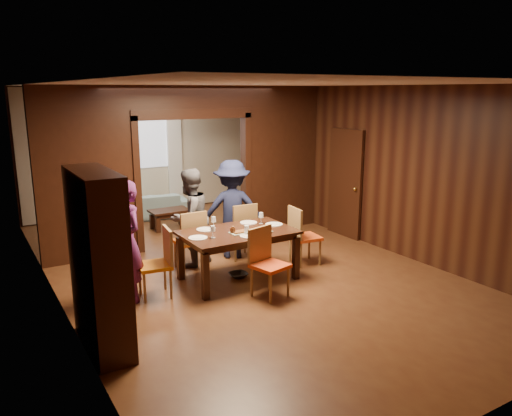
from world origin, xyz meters
TOP-DOWN VIEW (x-y plane):
  - floor at (0.00, 0.00)m, footprint 9.00×9.00m
  - ceiling at (0.00, 0.00)m, footprint 5.50×9.00m
  - room_walls at (0.00, 1.89)m, footprint 5.52×9.01m
  - person_purple at (-1.90, -0.41)m, footprint 0.49×0.66m
  - person_grey at (-0.60, 0.47)m, footprint 0.95×0.86m
  - person_navy at (0.19, 0.49)m, footprint 1.24×1.00m
  - sofa at (-0.22, 3.85)m, footprint 1.97×0.99m
  - serving_bowl at (-0.21, -0.44)m, footprint 0.29×0.29m
  - dining_table at (-0.24, -0.50)m, footprint 1.68×1.04m
  - coffee_table at (-0.07, 2.75)m, footprint 0.80×0.50m
  - chair_left at (-1.55, -0.47)m, footprint 0.50×0.50m
  - chair_right at (1.05, -0.45)m, footprint 0.49×0.49m
  - chair_far_l at (-0.68, 0.33)m, footprint 0.44×0.44m
  - chair_far_r at (0.28, 0.38)m, footprint 0.46×0.46m
  - chair_near at (-0.19, -1.30)m, footprint 0.53×0.53m
  - hutch at (-2.53, -1.50)m, footprint 0.40×1.20m
  - door_right at (2.70, 0.50)m, footprint 0.06×0.90m
  - window_far at (0.00, 4.44)m, footprint 1.20×0.03m
  - curtain_left at (-0.75, 4.40)m, footprint 0.35×0.06m
  - curtain_right at (0.75, 4.40)m, footprint 0.35×0.06m
  - plate_left at (-0.91, -0.53)m, footprint 0.27×0.27m
  - plate_far_l at (-0.63, -0.18)m, footprint 0.27×0.27m
  - plate_far_r at (0.13, -0.17)m, footprint 0.27×0.27m
  - plate_right at (0.42, -0.47)m, footprint 0.27×0.27m
  - plate_near at (-0.24, -0.82)m, footprint 0.27×0.27m
  - platter_a at (-0.27, -0.62)m, footprint 0.30×0.20m
  - platter_b at (0.02, -0.73)m, footprint 0.30×0.20m
  - wineglass_left at (-0.72, -0.62)m, footprint 0.08×0.08m
  - wineglass_far at (-0.48, -0.16)m, footprint 0.08×0.08m
  - wineglass_right at (0.28, -0.31)m, footprint 0.08×0.08m
  - tumbler at (-0.23, -0.74)m, footprint 0.07×0.07m
  - condiment_jar at (-0.37, -0.57)m, footprint 0.08×0.08m

SIDE VIEW (x-z plane):
  - floor at x=0.00m, z-range 0.00..0.00m
  - coffee_table at x=-0.07m, z-range 0.00..0.40m
  - sofa at x=-0.22m, z-range 0.00..0.55m
  - dining_table at x=-0.24m, z-range 0.00..0.76m
  - chair_left at x=-1.55m, z-range 0.00..0.97m
  - chair_right at x=1.05m, z-range 0.00..0.97m
  - chair_far_l at x=-0.68m, z-range 0.00..0.97m
  - chair_far_r at x=0.28m, z-range 0.00..0.97m
  - chair_near at x=-0.19m, z-range 0.00..0.97m
  - plate_left at x=-0.91m, z-range 0.76..0.77m
  - plate_far_l at x=-0.63m, z-range 0.76..0.77m
  - plate_far_r at x=0.13m, z-range 0.76..0.77m
  - plate_right at x=0.42m, z-range 0.76..0.77m
  - plate_near at x=-0.24m, z-range 0.76..0.77m
  - platter_a at x=-0.27m, z-range 0.76..0.80m
  - platter_b at x=0.02m, z-range 0.76..0.80m
  - serving_bowl at x=-0.21m, z-range 0.76..0.83m
  - person_grey at x=-0.60m, z-range 0.00..1.60m
  - condiment_jar at x=-0.37m, z-range 0.76..0.87m
  - person_purple at x=-1.90m, z-range 0.00..1.66m
  - tumbler at x=-0.23m, z-range 0.76..0.90m
  - person_navy at x=0.19m, z-range 0.00..1.68m
  - wineglass_left at x=-0.72m, z-range 0.76..0.94m
  - wineglass_far at x=-0.48m, z-range 0.76..0.94m
  - wineglass_right at x=0.28m, z-range 0.76..0.94m
  - hutch at x=-2.53m, z-range 0.00..2.00m
  - door_right at x=2.70m, z-range 0.00..2.10m
  - curtain_left at x=-0.75m, z-range 0.05..2.45m
  - curtain_right at x=0.75m, z-range 0.05..2.45m
  - room_walls at x=0.00m, z-range 0.06..2.96m
  - window_far at x=0.00m, z-range 1.05..2.35m
  - ceiling at x=0.00m, z-range 2.89..2.91m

